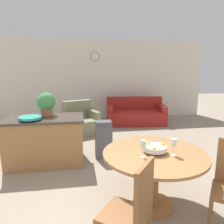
% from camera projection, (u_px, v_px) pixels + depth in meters
% --- Properties ---
extents(wall_back, '(8.00, 0.09, 2.70)m').
position_uv_depth(wall_back, '(92.00, 80.00, 7.53)').
color(wall_back, silver).
rests_on(wall_back, ground_plane).
extents(dining_table, '(1.32, 1.32, 0.76)m').
position_uv_depth(dining_table, '(154.00, 165.00, 2.78)').
color(dining_table, '#9E6B3D').
rests_on(dining_table, ground_plane).
extents(dining_chair_near_left, '(0.59, 0.59, 1.01)m').
position_uv_depth(dining_chair_near_left, '(132.00, 209.00, 1.99)').
color(dining_chair_near_left, brown).
rests_on(dining_chair_near_left, ground_plane).
extents(fruit_bowl, '(0.30, 0.30, 0.11)m').
position_uv_depth(fruit_bowl, '(155.00, 148.00, 2.74)').
color(fruit_bowl, silver).
rests_on(fruit_bowl, dining_table).
extents(wine_glass_left, '(0.07, 0.07, 0.21)m').
position_uv_depth(wine_glass_left, '(143.00, 145.00, 2.58)').
color(wine_glass_left, silver).
rests_on(wine_glass_left, dining_table).
extents(wine_glass_right, '(0.07, 0.07, 0.21)m').
position_uv_depth(wine_glass_right, '(174.00, 143.00, 2.63)').
color(wine_glass_right, silver).
rests_on(wine_glass_right, dining_table).
extents(kitchen_island, '(1.45, 0.80, 0.89)m').
position_uv_depth(kitchen_island, '(45.00, 140.00, 4.12)').
color(kitchen_island, '#9E6B3D').
rests_on(kitchen_island, ground_plane).
extents(teal_bowl, '(0.40, 0.40, 0.06)m').
position_uv_depth(teal_bowl, '(30.00, 118.00, 3.82)').
color(teal_bowl, teal).
rests_on(teal_bowl, kitchen_island).
extents(potted_plant, '(0.35, 0.35, 0.44)m').
position_uv_depth(potted_plant, '(46.00, 103.00, 4.16)').
color(potted_plant, '#A36642').
rests_on(potted_plant, kitchen_island).
extents(trash_bin, '(0.33, 0.24, 0.75)m').
position_uv_depth(trash_bin, '(104.00, 139.00, 4.40)').
color(trash_bin, '#56565B').
rests_on(trash_bin, ground_plane).
extents(couch, '(1.91, 1.07, 0.83)m').
position_uv_depth(couch, '(135.00, 115.00, 7.05)').
color(couch, maroon).
rests_on(couch, ground_plane).
extents(armchair, '(1.06, 1.07, 0.87)m').
position_uv_depth(armchair, '(81.00, 122.00, 6.05)').
color(armchair, '#7A7F5B').
rests_on(armchair, ground_plane).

